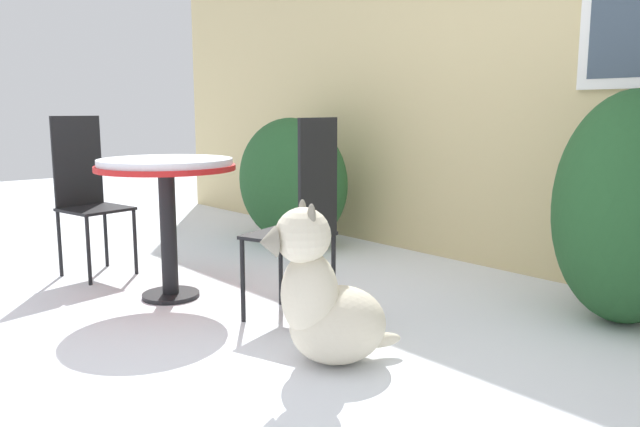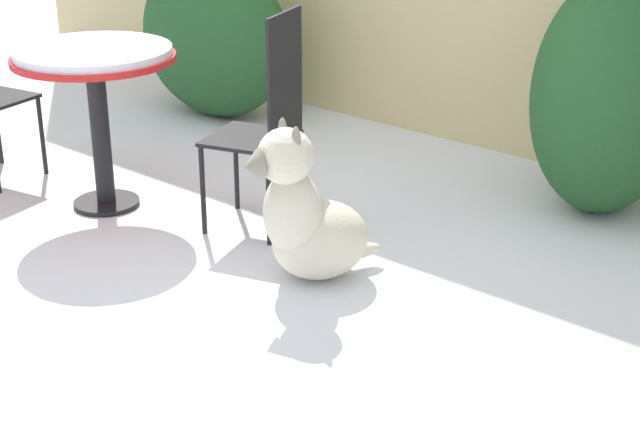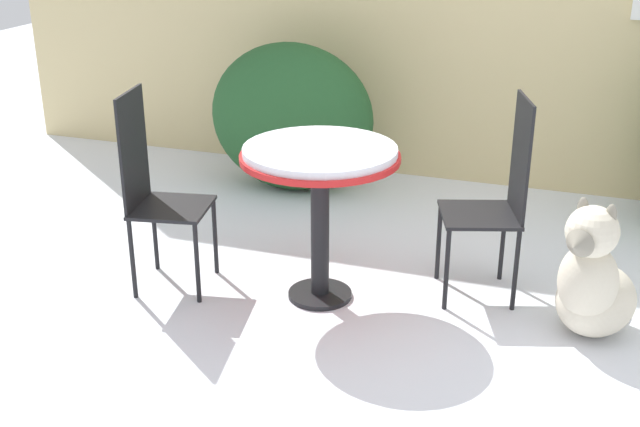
{
  "view_description": "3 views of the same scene",
  "coord_description": "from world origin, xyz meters",
  "views": [
    {
      "loc": [
        2.39,
        -1.47,
        1.07
      ],
      "look_at": [
        0.0,
        0.6,
        0.55
      ],
      "focal_mm": 35.0,
      "sensor_mm": 36.0,
      "label": 1
    },
    {
      "loc": [
        2.96,
        -2.62,
        1.87
      ],
      "look_at": [
        0.51,
        0.26,
        0.29
      ],
      "focal_mm": 55.0,
      "sensor_mm": 36.0,
      "label": 2
    },
    {
      "loc": [
        0.38,
        -3.31,
        1.96
      ],
      "look_at": [
        -0.83,
        0.17,
        0.46
      ],
      "focal_mm": 45.0,
      "sensor_mm": 36.0,
      "label": 3
    }
  ],
  "objects": [
    {
      "name": "ground_plane",
      "position": [
        0.0,
        0.0,
        0.0
      ],
      "size": [
        16.0,
        16.0,
        0.0
      ],
      "primitive_type": "plane",
      "color": "white"
    },
    {
      "name": "house_wall",
      "position": [
        0.07,
        2.2,
        1.48
      ],
      "size": [
        8.0,
        0.1,
        2.9
      ],
      "color": "#D1BC84",
      "rests_on": "ground_plane"
    },
    {
      "name": "shrub_left",
      "position": [
        -1.54,
        1.63,
        0.51
      ],
      "size": [
        1.15,
        0.64,
        1.02
      ],
      "color": "#235128",
      "rests_on": "ground_plane"
    },
    {
      "name": "shrub_middle",
      "position": [
        1.08,
        1.73,
        0.59
      ],
      "size": [
        0.72,
        0.87,
        1.18
      ],
      "color": "#235128",
      "rests_on": "ground_plane"
    },
    {
      "name": "patio_table",
      "position": [
        -0.83,
        0.17,
        0.68
      ],
      "size": [
        0.78,
        0.78,
        0.81
      ],
      "color": "black",
      "rests_on": "ground_plane"
    },
    {
      "name": "patio_chair_near_table",
      "position": [
        -0.01,
        0.49,
        0.55
      ],
      "size": [
        0.47,
        0.47,
        1.04
      ],
      "rotation": [
        0.0,
        0.0,
        -1.26
      ],
      "color": "black",
      "rests_on": "ground_plane"
    },
    {
      "name": "patio_chair_far_side",
      "position": [
        -1.67,
        0.03,
        0.55
      ],
      "size": [
        0.44,
        0.44,
        1.04
      ],
      "rotation": [
        0.0,
        0.0,
        1.76
      ],
      "color": "black",
      "rests_on": "ground_plane"
    },
    {
      "name": "dog",
      "position": [
        0.49,
        0.2,
        0.27
      ],
      "size": [
        0.49,
        0.62,
        0.71
      ],
      "rotation": [
        0.0,
        0.0,
        -0.4
      ],
      "color": "beige",
      "rests_on": "ground_plane"
    }
  ]
}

